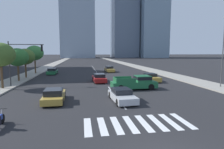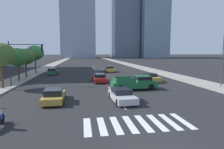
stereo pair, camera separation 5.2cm
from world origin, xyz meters
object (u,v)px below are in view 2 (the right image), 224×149
Objects in this scene: street_tree_nearest at (1,55)px; pickup_truck at (136,83)px; sedan_gold_5 at (110,69)px; street_tree_second at (18,57)px; sedan_gold_0 at (54,96)px; sedan_gold_1 at (151,78)px; sedan_silver_3 at (122,95)px; traffic_signal_far at (22,55)px; street_lamp_east at (223,47)px; sedan_red_4 at (99,78)px; sedan_green_2 at (53,71)px; street_tree_fourth at (35,53)px; street_tree_third at (25,57)px.

pickup_truck is at bearing -8.99° from street_tree_nearest.
sedan_gold_5 is 0.95× the size of street_tree_second.
sedan_gold_0 is 10.73m from street_tree_nearest.
pickup_truck reaches higher than sedan_gold_0.
sedan_gold_0 is 1.00× the size of sedan_gold_1.
sedan_gold_5 is at bearing 170.17° from sedan_silver_3.
traffic_signal_far is 2.58m from street_tree_nearest.
street_lamp_east is at bearing 25.30° from sedan_gold_5.
sedan_red_4 is 0.83× the size of street_tree_nearest.
traffic_signal_far is (-1.62, -14.00, 3.55)m from sedan_green_2.
sedan_gold_5 is at bearing 37.43° from street_tree_second.
sedan_green_2 is at bearing 76.82° from street_tree_nearest.
street_tree_second reaches higher than sedan_silver_3.
street_tree_second is at bearing 149.92° from pickup_truck.
sedan_gold_1 is 20.84m from sedan_green_2.
street_tree_fourth reaches higher than sedan_gold_5.
traffic_signal_far is at bearing 161.73° from pickup_truck.
street_tree_fourth is at bearing -155.57° from sedan_silver_3.
street_tree_fourth is at bearing 143.38° from street_lamp_east.
sedan_gold_5 is at bearing -20.68° from sedan_gold_0.
pickup_truck is at bearing -28.11° from street_tree_second.
street_lamp_east is 1.74× the size of street_tree_third.
street_tree_second reaches higher than sedan_red_4.
street_tree_second is at bearing 27.02° from sedan_gold_0.
sedan_gold_0 is 0.86× the size of street_tree_third.
pickup_truck reaches higher than sedan_red_4.
sedan_gold_5 is at bearing 50.13° from traffic_signal_far.
sedan_silver_3 is 11.76m from sedan_red_4.
street_tree_third reaches higher than sedan_silver_3.
traffic_signal_far is 1.15× the size of street_tree_third.
street_tree_fourth reaches higher than sedan_gold_1.
sedan_gold_1 is 0.97× the size of sedan_silver_3.
street_lamp_east reaches higher than sedan_silver_3.
pickup_truck is at bearing -150.12° from sedan_red_4.
street_tree_nearest is at bearing 172.94° from street_lamp_east.
street_tree_fourth is (-16.12, -1.51, 3.80)m from sedan_gold_5.
sedan_gold_1 is at bearing 4.91° from traffic_signal_far.
street_tree_second is 10.85m from street_tree_fourth.
sedan_red_4 is 0.79× the size of traffic_signal_far.
sedan_gold_0 is 10.71m from traffic_signal_far.
pickup_truck is at bearing -144.63° from sedan_green_2.
sedan_gold_5 is 0.86× the size of street_tree_nearest.
street_tree_fourth is (0.00, 6.92, 0.62)m from street_tree_third.
street_tree_nearest is 0.95× the size of street_tree_fourth.
sedan_gold_5 reaches higher than sedan_gold_0.
sedan_red_4 is 0.52× the size of street_lamp_east.
sedan_gold_1 is 0.91× the size of sedan_gold_5.
traffic_signal_far is at bearing 29.08° from sedan_gold_0.
sedan_green_2 is 14.53m from traffic_signal_far.
street_tree_nearest is (-3.65, -15.59, 3.65)m from sedan_green_2.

